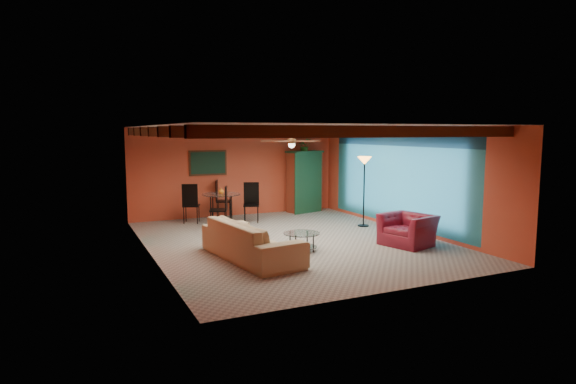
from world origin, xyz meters
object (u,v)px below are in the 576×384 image
vase (221,180)px  sofa (251,240)px  dining_table (221,203)px  potted_plant (305,146)px  armchair (408,230)px  armoire (304,182)px  coffee_table (302,242)px  floor_lamp (364,191)px

vase → sofa: bearing=-98.6°
dining_table → potted_plant: 3.46m
armchair → potted_plant: 5.49m
potted_plant → vase: 3.22m
dining_table → armoire: armoire is taller
vase → armchair: bearing=-55.9°
sofa → potted_plant: bearing=-44.9°
armoire → coffee_table: bearing=-132.5°
sofa → dining_table: 4.14m
sofa → dining_table: (0.62, 4.09, 0.18)m
armoire → dining_table: bearing=178.4°
dining_table → vase: 0.66m
sofa → potted_plant: 6.27m
armchair → dining_table: bearing=-161.6°
vase → armoire: bearing=13.5°
armchair → armoire: 5.23m
armchair → armoire: bearing=164.5°
sofa → vase: 4.22m
potted_plant → coffee_table: bearing=-117.4°
sofa → floor_lamp: size_ratio=1.39×
armchair → dining_table: 5.41m
armchair → coffee_table: bearing=-118.2°
coffee_table → vase: 4.11m
dining_table → armoire: size_ratio=1.15×
coffee_table → potted_plant: 5.59m
floor_lamp → dining_table: bearing=147.6°
coffee_table → floor_lamp: bearing=32.7°
armoire → potted_plant: bearing=0.0°
sofa → dining_table: dining_table is taller
dining_table → vase: (-0.00, 0.00, 0.66)m
dining_table → coffee_table: bearing=-81.4°
sofa → armoire: 6.05m
dining_table → floor_lamp: bearing=-32.4°
sofa → coffee_table: size_ratio=3.36×
potted_plant → armoire: bearing=0.0°
armchair → vase: (-3.03, 4.47, 0.87)m
sofa → armchair: bearing=-103.9°
armchair → vase: vase is taller
sofa → coffee_table: 1.24m
coffee_table → potted_plant: (2.41, 4.66, 1.93)m
armoire → vase: (-3.01, -0.72, 0.28)m
sofa → coffee_table: (1.22, 0.15, -0.19)m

